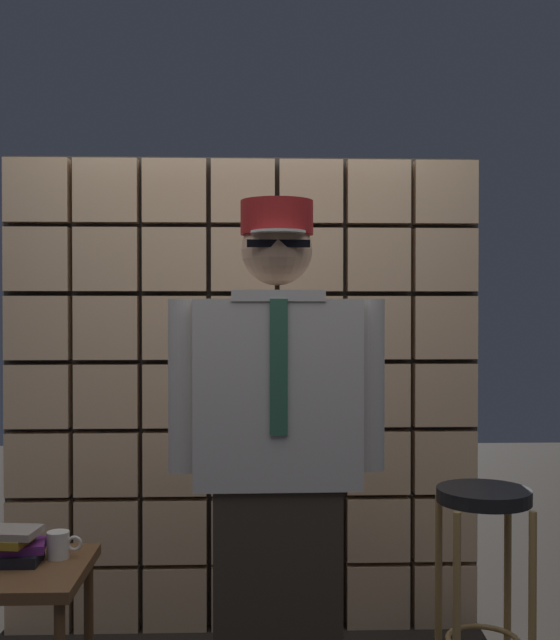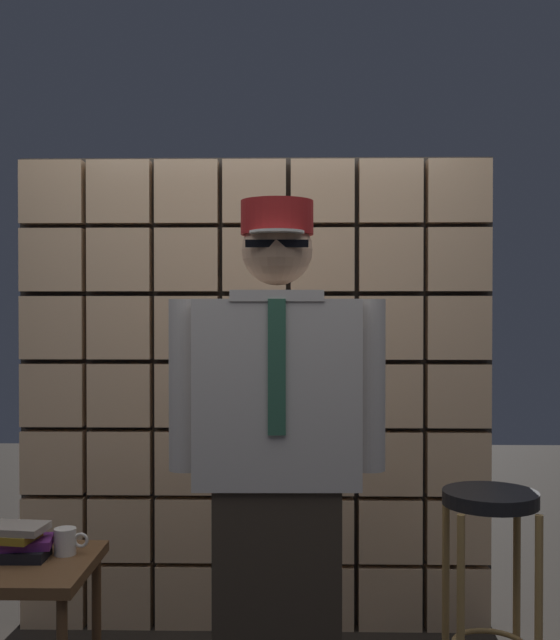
{
  "view_description": "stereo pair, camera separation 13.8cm",
  "coord_description": "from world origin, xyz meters",
  "px_view_note": "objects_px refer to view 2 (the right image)",
  "views": [
    {
      "loc": [
        0.04,
        -2.31,
        1.45
      ],
      "look_at": [
        0.13,
        0.26,
        1.41
      ],
      "focal_mm": 44.02,
      "sensor_mm": 36.0,
      "label": 1
    },
    {
      "loc": [
        0.18,
        -2.31,
        1.45
      ],
      "look_at": [
        0.13,
        0.26,
        1.41
      ],
      "focal_mm": 44.02,
      "sensor_mm": 36.0,
      "label": 2
    }
  ],
  "objects_px": {
    "standing_person": "(277,463)",
    "bar_stool": "(490,548)",
    "side_table": "(18,583)",
    "coffee_mug": "(66,541)",
    "book_stack": "(14,542)"
  },
  "relations": [
    {
      "from": "standing_person",
      "to": "bar_stool",
      "type": "distance_m",
      "value": 0.87
    },
    {
      "from": "standing_person",
      "to": "coffee_mug",
      "type": "xyz_separation_m",
      "value": [
        -0.77,
        0.24,
        -0.34
      ]
    },
    {
      "from": "standing_person",
      "to": "bar_stool",
      "type": "bearing_deg",
      "value": 16.16
    },
    {
      "from": "bar_stool",
      "to": "coffee_mug",
      "type": "height_order",
      "value": "bar_stool"
    },
    {
      "from": "standing_person",
      "to": "bar_stool",
      "type": "relative_size",
      "value": 2.27
    },
    {
      "from": "standing_person",
      "to": "bar_stool",
      "type": "height_order",
      "value": "standing_person"
    },
    {
      "from": "bar_stool",
      "to": "book_stack",
      "type": "distance_m",
      "value": 1.7
    },
    {
      "from": "standing_person",
      "to": "book_stack",
      "type": "bearing_deg",
      "value": 167.75
    },
    {
      "from": "side_table",
      "to": "coffee_mug",
      "type": "xyz_separation_m",
      "value": [
        0.14,
        0.08,
        0.12
      ]
    },
    {
      "from": "bar_stool",
      "to": "standing_person",
      "type": "bearing_deg",
      "value": -162.9
    },
    {
      "from": "side_table",
      "to": "book_stack",
      "type": "distance_m",
      "value": 0.14
    },
    {
      "from": "book_stack",
      "to": "coffee_mug",
      "type": "distance_m",
      "value": 0.18
    },
    {
      "from": "coffee_mug",
      "to": "standing_person",
      "type": "bearing_deg",
      "value": -17.43
    },
    {
      "from": "side_table",
      "to": "book_stack",
      "type": "bearing_deg",
      "value": 130.52
    },
    {
      "from": "standing_person",
      "to": "coffee_mug",
      "type": "distance_m",
      "value": 0.88
    }
  ]
}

